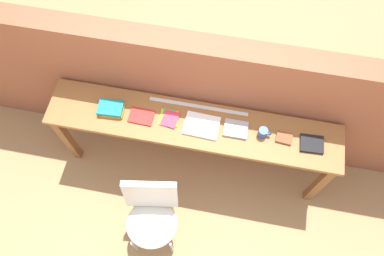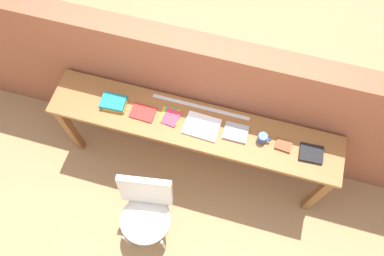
% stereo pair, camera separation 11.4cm
% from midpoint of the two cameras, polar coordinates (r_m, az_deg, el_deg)
% --- Properties ---
extents(ground_plane, '(40.00, 40.00, 0.00)m').
position_cam_midpoint_polar(ground_plane, '(3.84, -0.16, -9.10)').
color(ground_plane, tan).
extents(brick_wall_back, '(6.00, 0.20, 1.52)m').
position_cam_midpoint_polar(brick_wall_back, '(3.39, 2.76, 4.68)').
color(brick_wall_back, '#935138').
rests_on(brick_wall_back, ground).
extents(sideboard, '(2.50, 0.44, 0.88)m').
position_cam_midpoint_polar(sideboard, '(3.25, 1.25, -0.49)').
color(sideboard, '#996033').
rests_on(sideboard, ground).
extents(chair_white_moulded, '(0.51, 0.52, 0.89)m').
position_cam_midpoint_polar(chair_white_moulded, '(3.26, -6.08, -12.36)').
color(chair_white_moulded, silver).
rests_on(chair_white_moulded, ground).
extents(book_stack_leftmost, '(0.22, 0.17, 0.06)m').
position_cam_midpoint_polar(book_stack_leftmost, '(3.24, -10.75, 3.78)').
color(book_stack_leftmost, gold).
rests_on(book_stack_leftmost, sideboard).
extents(magazine_cycling, '(0.21, 0.15, 0.02)m').
position_cam_midpoint_polar(magazine_cycling, '(3.18, -6.45, 2.32)').
color(magazine_cycling, red).
rests_on(magazine_cycling, sideboard).
extents(pamphlet_pile_colourful, '(0.17, 0.18, 0.01)m').
position_cam_midpoint_polar(pamphlet_pile_colourful, '(3.15, -2.24, 1.75)').
color(pamphlet_pile_colourful, yellow).
rests_on(pamphlet_pile_colourful, sideboard).
extents(book_open_centre, '(0.30, 0.23, 0.02)m').
position_cam_midpoint_polar(book_open_centre, '(3.10, 2.57, 0.21)').
color(book_open_centre, white).
rests_on(book_open_centre, sideboard).
extents(book_grey_hardcover, '(0.20, 0.16, 0.03)m').
position_cam_midpoint_polar(book_grey_hardcover, '(3.10, 7.72, -0.72)').
color(book_grey_hardcover, '#9E9EA3').
rests_on(book_grey_hardcover, sideboard).
extents(mug, '(0.11, 0.08, 0.09)m').
position_cam_midpoint_polar(mug, '(3.08, 11.77, -1.58)').
color(mug, '#2D4C8C').
rests_on(mug, sideboard).
extents(leather_journal_brown, '(0.14, 0.11, 0.02)m').
position_cam_midpoint_polar(leather_journal_brown, '(3.13, 14.80, -2.61)').
color(leather_journal_brown, brown).
rests_on(leather_journal_brown, sideboard).
extents(book_repair_rightmost, '(0.19, 0.16, 0.03)m').
position_cam_midpoint_polar(book_repair_rightmost, '(3.16, 18.70, -3.74)').
color(book_repair_rightmost, black).
rests_on(book_repair_rightmost, sideboard).
extents(ruler_metal_back_edge, '(0.85, 0.03, 0.00)m').
position_cam_midpoint_polar(ruler_metal_back_edge, '(3.20, 2.35, 3.18)').
color(ruler_metal_back_edge, silver).
rests_on(ruler_metal_back_edge, sideboard).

